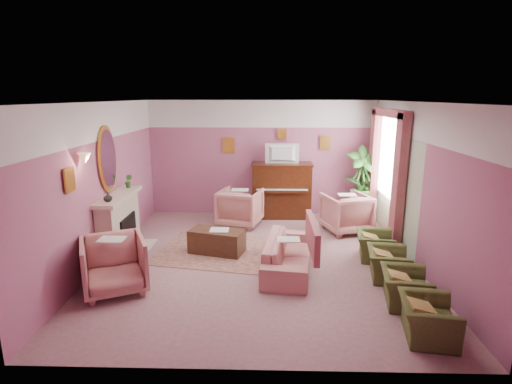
{
  "coord_description": "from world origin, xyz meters",
  "views": [
    {
      "loc": [
        0.13,
        -6.76,
        2.9
      ],
      "look_at": [
        -0.06,
        0.4,
        1.17
      ],
      "focal_mm": 28.0,
      "sensor_mm": 36.0,
      "label": 1
    }
  ],
  "objects_px": {
    "olive_chair_a": "(428,313)",
    "olive_chair_c": "(388,259)",
    "side_table": "(360,205)",
    "television": "(282,152)",
    "floral_armchair_left": "(240,205)",
    "olive_chair_d": "(375,241)",
    "floral_armchair_front": "(114,262)",
    "sofa": "(288,248)",
    "piano": "(282,191)",
    "olive_chair_b": "(405,283)",
    "floral_armchair_right": "(346,211)",
    "coffee_table": "(217,241)"
  },
  "relations": [
    {
      "from": "olive_chair_a",
      "to": "olive_chair_c",
      "type": "relative_size",
      "value": 1.0
    },
    {
      "from": "side_table",
      "to": "olive_chair_c",
      "type": "bearing_deg",
      "value": -94.92
    },
    {
      "from": "television",
      "to": "olive_chair_a",
      "type": "relative_size",
      "value": 1.07
    },
    {
      "from": "floral_armchair_left",
      "to": "olive_chair_d",
      "type": "bearing_deg",
      "value": -35.75
    },
    {
      "from": "floral_armchair_front",
      "to": "side_table",
      "type": "height_order",
      "value": "floral_armchair_front"
    },
    {
      "from": "sofa",
      "to": "side_table",
      "type": "distance_m",
      "value": 3.47
    },
    {
      "from": "piano",
      "to": "olive_chair_b",
      "type": "height_order",
      "value": "piano"
    },
    {
      "from": "olive_chair_a",
      "to": "olive_chair_d",
      "type": "relative_size",
      "value": 1.0
    },
    {
      "from": "floral_armchair_front",
      "to": "olive_chair_d",
      "type": "height_order",
      "value": "floral_armchair_front"
    },
    {
      "from": "floral_armchair_front",
      "to": "olive_chair_b",
      "type": "distance_m",
      "value": 4.28
    },
    {
      "from": "floral_armchair_right",
      "to": "floral_armchair_front",
      "type": "height_order",
      "value": "same"
    },
    {
      "from": "olive_chair_d",
      "to": "floral_armchair_left",
      "type": "bearing_deg",
      "value": 144.25
    },
    {
      "from": "piano",
      "to": "television",
      "type": "relative_size",
      "value": 1.75
    },
    {
      "from": "sofa",
      "to": "floral_armchair_right",
      "type": "relative_size",
      "value": 2.02
    },
    {
      "from": "olive_chair_c",
      "to": "side_table",
      "type": "xyz_separation_m",
      "value": [
        0.28,
        3.23,
        0.03
      ]
    },
    {
      "from": "television",
      "to": "floral_armchair_front",
      "type": "xyz_separation_m",
      "value": [
        -2.66,
        -3.87,
        -1.13
      ]
    },
    {
      "from": "coffee_table",
      "to": "olive_chair_b",
      "type": "xyz_separation_m",
      "value": [
        2.91,
        -1.83,
        0.1
      ]
    },
    {
      "from": "olive_chair_b",
      "to": "olive_chair_c",
      "type": "xyz_separation_m",
      "value": [
        0.0,
        0.82,
        0.0
      ]
    },
    {
      "from": "olive_chair_a",
      "to": "coffee_table",
      "type": "bearing_deg",
      "value": 137.68
    },
    {
      "from": "sofa",
      "to": "olive_chair_d",
      "type": "distance_m",
      "value": 1.68
    },
    {
      "from": "olive_chair_a",
      "to": "floral_armchair_front",
      "type": "bearing_deg",
      "value": 165.64
    },
    {
      "from": "floral_armchair_left",
      "to": "floral_armchair_front",
      "type": "bearing_deg",
      "value": -117.68
    },
    {
      "from": "floral_armchair_left",
      "to": "olive_chair_d",
      "type": "height_order",
      "value": "floral_armchair_left"
    },
    {
      "from": "side_table",
      "to": "olive_chair_a",
      "type": "bearing_deg",
      "value": -93.27
    },
    {
      "from": "olive_chair_c",
      "to": "olive_chair_d",
      "type": "bearing_deg",
      "value": 90.0
    },
    {
      "from": "floral_armchair_right",
      "to": "olive_chair_d",
      "type": "distance_m",
      "value": 1.51
    },
    {
      "from": "olive_chair_a",
      "to": "olive_chair_d",
      "type": "distance_m",
      "value": 2.46
    },
    {
      "from": "olive_chair_a",
      "to": "piano",
      "type": "bearing_deg",
      "value": 107.84
    },
    {
      "from": "sofa",
      "to": "olive_chair_c",
      "type": "height_order",
      "value": "sofa"
    },
    {
      "from": "coffee_table",
      "to": "olive_chair_b",
      "type": "height_order",
      "value": "olive_chair_b"
    },
    {
      "from": "floral_armchair_left",
      "to": "floral_armchair_front",
      "type": "height_order",
      "value": "same"
    },
    {
      "from": "floral_armchair_front",
      "to": "olive_chair_c",
      "type": "distance_m",
      "value": 4.31
    },
    {
      "from": "floral_armchair_left",
      "to": "floral_armchair_front",
      "type": "relative_size",
      "value": 1.0
    },
    {
      "from": "olive_chair_a",
      "to": "olive_chair_b",
      "type": "xyz_separation_m",
      "value": [
        0.0,
        0.82,
        0.0
      ]
    },
    {
      "from": "floral_armchair_front",
      "to": "olive_chair_b",
      "type": "relative_size",
      "value": 1.25
    },
    {
      "from": "floral_armchair_right",
      "to": "olive_chair_c",
      "type": "distance_m",
      "value": 2.32
    },
    {
      "from": "sofa",
      "to": "floral_armchair_left",
      "type": "xyz_separation_m",
      "value": [
        -0.98,
        2.37,
        0.09
      ]
    },
    {
      "from": "sofa",
      "to": "olive_chair_c",
      "type": "xyz_separation_m",
      "value": [
        1.6,
        -0.31,
        -0.06
      ]
    },
    {
      "from": "floral_armchair_right",
      "to": "side_table",
      "type": "bearing_deg",
      "value": 60.79
    },
    {
      "from": "sofa",
      "to": "olive_chair_c",
      "type": "relative_size",
      "value": 2.52
    },
    {
      "from": "television",
      "to": "sofa",
      "type": "relative_size",
      "value": 0.42
    },
    {
      "from": "coffee_table",
      "to": "olive_chair_d",
      "type": "xyz_separation_m",
      "value": [
        2.91,
        -0.19,
        0.1
      ]
    },
    {
      "from": "olive_chair_a",
      "to": "side_table",
      "type": "xyz_separation_m",
      "value": [
        0.28,
        4.87,
        0.03
      ]
    },
    {
      "from": "olive_chair_c",
      "to": "olive_chair_b",
      "type": "bearing_deg",
      "value": -90.0
    },
    {
      "from": "side_table",
      "to": "piano",
      "type": "bearing_deg",
      "value": 175.77
    },
    {
      "from": "piano",
      "to": "coffee_table",
      "type": "height_order",
      "value": "piano"
    },
    {
      "from": "olive_chair_b",
      "to": "olive_chair_c",
      "type": "height_order",
      "value": "same"
    },
    {
      "from": "olive_chair_b",
      "to": "side_table",
      "type": "height_order",
      "value": "side_table"
    },
    {
      "from": "floral_armchair_front",
      "to": "side_table",
      "type": "distance_m",
      "value": 5.91
    },
    {
      "from": "floral_armchair_left",
      "to": "olive_chair_a",
      "type": "distance_m",
      "value": 5.03
    }
  ]
}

